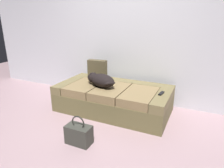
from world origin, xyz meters
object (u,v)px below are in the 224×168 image
throw_pillow (97,69)px  handbag (79,134)px  couch (113,98)px  tv_remote (161,93)px  dog_dark (101,80)px

throw_pillow → handbag: throw_pillow is taller
couch → tv_remote: (0.79, -0.03, 0.23)m
dog_dark → handbag: (0.19, -0.94, -0.41)m
throw_pillow → handbag: size_ratio=0.90×
throw_pillow → couch: bearing=-31.1°
tv_remote → throw_pillow: (-1.23, 0.30, 0.16)m
handbag → couch: bearing=90.3°
throw_pillow → tv_remote: bearing=-13.5°
dog_dark → throw_pillow: 0.45m
dog_dark → throw_pillow: throw_pillow is taller
couch → handbag: bearing=-89.7°
couch → throw_pillow: throw_pillow is taller
throw_pillow → dog_dark: bearing=-54.2°
dog_dark → throw_pillow: bearing=125.8°
throw_pillow → handbag: bearing=-71.1°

